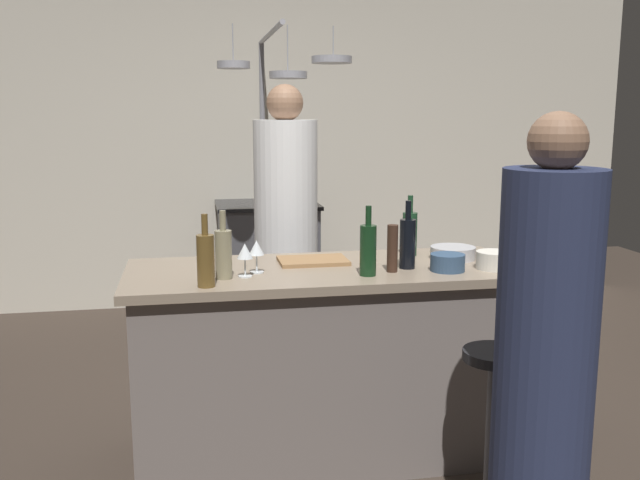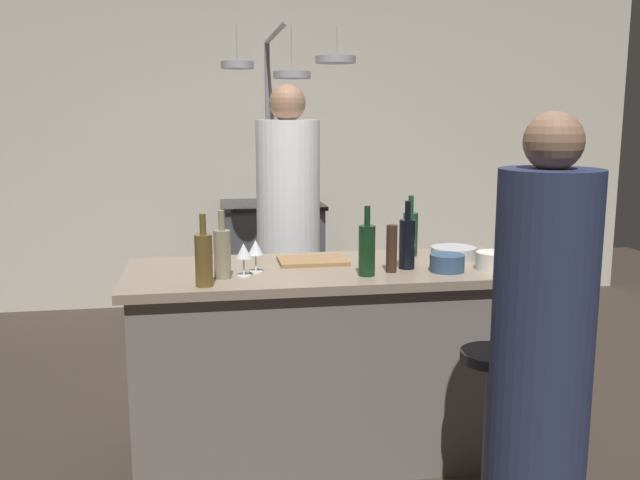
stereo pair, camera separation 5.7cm
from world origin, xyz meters
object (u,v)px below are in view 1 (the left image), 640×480
(bar_stool_right, at_px, (493,424))
(wine_bottle_white, at_px, (223,253))
(guest_right, at_px, (544,367))
(wine_bottle_red, at_px, (368,249))
(wine_bottle_dark, at_px, (408,242))
(wine_glass_near_right_guest, at_px, (256,249))
(stove_range, at_px, (268,258))
(pepper_mill, at_px, (392,248))
(mixing_bowl_blue, at_px, (448,262))
(mixing_bowl_ceramic, at_px, (494,260))
(wine_bottle_green, at_px, (410,233))
(wine_bottle_amber, at_px, (206,259))
(wine_glass_near_left_guest, at_px, (245,253))
(chef, at_px, (286,247))
(mixing_bowl_steel, at_px, (453,253))
(cutting_board, at_px, (313,261))

(bar_stool_right, distance_m, wine_bottle_white, 1.30)
(guest_right, xyz_separation_m, wine_bottle_white, (-1.03, 0.84, 0.27))
(wine_bottle_red, bearing_deg, wine_bottle_white, 174.76)
(wine_bottle_dark, xyz_separation_m, wine_glass_near_right_guest, (-0.68, 0.03, -0.01))
(stove_range, xyz_separation_m, bar_stool_right, (0.56, -3.07, -0.07))
(pepper_mill, relative_size, mixing_bowl_blue, 1.37)
(wine_bottle_white, bearing_deg, bar_stool_right, -25.40)
(pepper_mill, xyz_separation_m, mixing_bowl_ceramic, (0.47, -0.03, -0.07))
(wine_bottle_green, height_order, wine_glass_near_right_guest, wine_bottle_green)
(pepper_mill, bearing_deg, stove_range, 95.95)
(wine_bottle_amber, bearing_deg, wine_bottle_red, 6.23)
(guest_right, xyz_separation_m, wine_glass_near_left_guest, (-0.94, 0.85, 0.26))
(chef, xyz_separation_m, wine_bottle_white, (-0.42, -1.11, 0.20))
(stove_range, xyz_separation_m, guest_right, (0.57, -3.42, 0.30))
(wine_bottle_red, bearing_deg, wine_bottle_dark, 26.88)
(wine_bottle_white, xyz_separation_m, mixing_bowl_blue, (0.99, -0.04, -0.07))
(mixing_bowl_steel, bearing_deg, wine_bottle_red, -151.63)
(wine_bottle_green, height_order, mixing_bowl_steel, wine_bottle_green)
(stove_range, xyz_separation_m, wine_glass_near_right_guest, (-0.32, -2.50, 0.56))
(wine_bottle_red, relative_size, mixing_bowl_blue, 1.99)
(wine_glass_near_left_guest, height_order, wine_glass_near_right_guest, same)
(wine_bottle_amber, xyz_separation_m, mixing_bowl_ceramic, (1.29, 0.10, -0.07))
(guest_right, bearing_deg, bar_stool_right, 91.59)
(wine_bottle_dark, distance_m, wine_bottle_white, 0.83)
(wine_bottle_white, height_order, mixing_bowl_steel, wine_bottle_white)
(stove_range, relative_size, mixing_bowl_steel, 4.12)
(wine_bottle_white, distance_m, mixing_bowl_steel, 1.13)
(wine_glass_near_right_guest, distance_m, mixing_bowl_ceramic, 1.07)
(bar_stool_right, relative_size, cutting_board, 2.12)
(mixing_bowl_steel, bearing_deg, wine_glass_near_right_guest, -172.35)
(wine_bottle_red, distance_m, mixing_bowl_ceramic, 0.60)
(guest_right, bearing_deg, wine_bottle_amber, 147.47)
(stove_range, height_order, guest_right, guest_right)
(chef, xyz_separation_m, cutting_board, (0.01, -0.86, 0.09))
(chef, xyz_separation_m, mixing_bowl_blue, (0.57, -1.15, 0.12))
(bar_stool_right, bearing_deg, cutting_board, 129.14)
(wine_glass_near_right_guest, bearing_deg, chef, 75.27)
(mixing_bowl_ceramic, relative_size, mixing_bowl_blue, 1.06)
(wine_bottle_green, distance_m, wine_glass_near_right_guest, 0.82)
(wine_bottle_amber, distance_m, wine_bottle_green, 1.10)
(mixing_bowl_steel, bearing_deg, guest_right, -93.91)
(wine_bottle_white, xyz_separation_m, mixing_bowl_steel, (1.11, 0.21, -0.08))
(wine_bottle_amber, relative_size, wine_bottle_green, 1.00)
(chef, height_order, wine_bottle_dark, chef)
(bar_stool_right, xyz_separation_m, wine_bottle_red, (-0.41, 0.43, 0.64))
(stove_range, relative_size, wine_bottle_white, 3.06)
(bar_stool_right, xyz_separation_m, pepper_mill, (-0.29, 0.48, 0.63))
(guest_right, xyz_separation_m, wine_glass_near_right_guest, (-0.89, 0.92, 0.26))
(cutting_board, xyz_separation_m, wine_bottle_green, (0.50, 0.08, 0.10))
(wine_bottle_red, relative_size, mixing_bowl_steel, 1.41)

